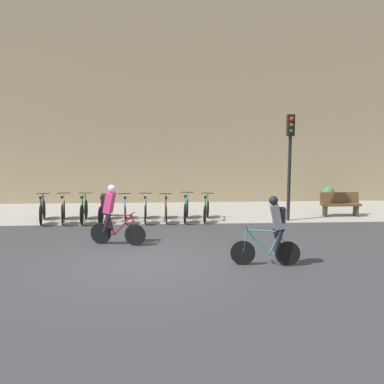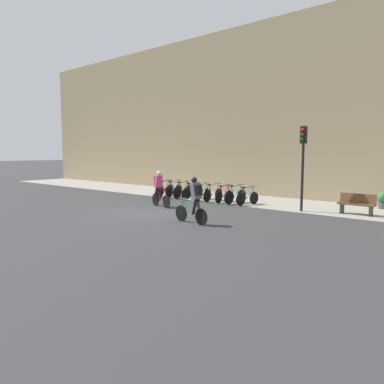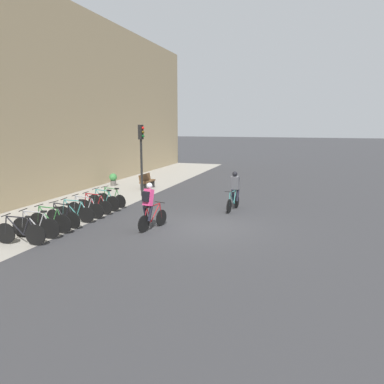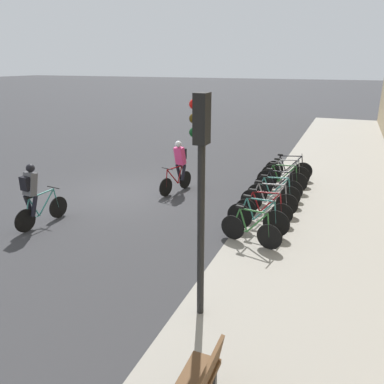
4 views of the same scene
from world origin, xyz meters
name	(u,v)px [view 1 (image 1 of 4)]	position (x,y,z in m)	size (l,w,h in m)	color
ground	(143,262)	(0.00, 0.00, 0.00)	(200.00, 200.00, 0.00)	#333335
kerb_strip	(152,212)	(0.00, 6.75, 0.00)	(44.00, 4.50, 0.01)	gray
building_facade	(152,83)	(0.00, 9.30, 5.16)	(44.00, 0.60, 10.32)	#9E8966
cyclist_pink	(111,212)	(-0.99, 1.81, 0.95)	(1.63, 0.60, 1.75)	black
cyclist_grey	(274,228)	(3.22, -0.48, 0.95)	(1.72, 0.50, 1.75)	black
parked_bike_0	(42,211)	(-3.81, 5.07, 0.41)	(0.46, 1.74, 0.98)	black
parked_bike_1	(63,210)	(-3.08, 5.07, 0.42)	(0.46, 1.71, 0.99)	black
parked_bike_2	(84,210)	(-2.35, 5.07, 0.41)	(0.46, 1.73, 0.98)	black
parked_bike_3	(104,211)	(-1.62, 5.07, 0.39)	(0.46, 1.63, 0.95)	black
parked_bike_4	(125,211)	(-0.89, 5.07, 0.39)	(0.46, 1.63, 0.95)	black
parked_bike_5	(146,210)	(-0.16, 5.07, 0.39)	(0.46, 1.69, 0.96)	black
parked_bike_6	(166,210)	(0.56, 5.07, 0.38)	(0.46, 1.61, 0.94)	black
parked_bike_7	(186,209)	(1.29, 5.07, 0.41)	(0.46, 1.69, 0.98)	black
parked_bike_8	(206,210)	(2.02, 5.07, 0.39)	(0.48, 1.58, 0.95)	black
traffic_light_pole	(290,148)	(4.96, 4.90, 2.62)	(0.26, 0.30, 3.79)	black
bench	(340,204)	(7.13, 5.62, 0.46)	(1.48, 0.44, 0.89)	brown
potted_plant	(328,195)	(7.52, 8.11, 0.44)	(0.48, 0.48, 0.78)	#56514C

